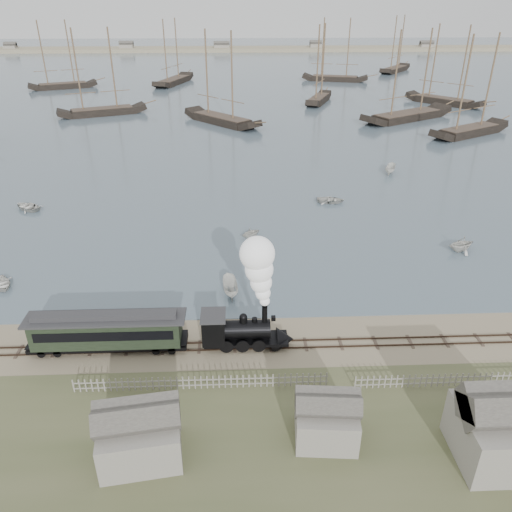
{
  "coord_description": "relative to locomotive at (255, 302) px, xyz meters",
  "views": [
    {
      "loc": [
        -3.62,
        -35.8,
        26.33
      ],
      "look_at": [
        -1.82,
        7.71,
        3.5
      ],
      "focal_mm": 35.0,
      "sensor_mm": 36.0,
      "label": 1
    }
  ],
  "objects": [
    {
      "name": "picket_fence_east",
      "position": [
        14.77,
        -5.5,
        -4.43
      ],
      "size": [
        15.0,
        0.1,
        1.2
      ],
      "primitive_type": null,
      "color": "gray",
      "rests_on": "ground"
    },
    {
      "name": "rowboat_4",
      "position": [
        24.42,
        16.6,
        -3.47
      ],
      "size": [
        3.92,
        4.2,
        1.8
      ],
      "primitive_type": "imported",
      "rotation": [
        0.0,
        0.0,
        5.05
      ],
      "color": "silver",
      "rests_on": "harbor_water"
    },
    {
      "name": "rowboat_0",
      "position": [
        -25.33,
        10.57,
        -4.01
      ],
      "size": [
        4.34,
        4.07,
        0.73
      ],
      "primitive_type": "imported",
      "rotation": [
        0.0,
        0.0,
        0.59
      ],
      "color": "silver",
      "rests_on": "harbor_water"
    },
    {
      "name": "locomotive",
      "position": [
        0.0,
        0.0,
        0.0
      ],
      "size": [
        7.71,
        2.88,
        9.61
      ],
      "color": "black",
      "rests_on": "ground"
    },
    {
      "name": "picket_fence_west",
      "position": [
        -4.23,
        -5.0,
        -4.43
      ],
      "size": [
        19.0,
        0.1,
        1.2
      ],
      "primitive_type": null,
      "color": "gray",
      "rests_on": "ground"
    },
    {
      "name": "schooner_9",
      "position": [
        60.55,
        167.14,
        5.63
      ],
      "size": [
        16.9,
        20.2,
        20.0
      ],
      "primitive_type": null,
      "rotation": [
        0.0,
        0.0,
        0.93
      ],
      "color": "black",
      "rests_on": "harbor_water"
    },
    {
      "name": "schooner_10",
      "position": [
        47.98,
        69.56,
        5.63
      ],
      "size": [
        20.55,
        14.68,
        20.0
      ],
      "primitive_type": null,
      "rotation": [
        0.0,
        0.0,
        0.52
      ],
      "color": "black",
      "rests_on": "harbor_water"
    },
    {
      "name": "schooner_6",
      "position": [
        -55.51,
        133.09,
        5.63
      ],
      "size": [
        20.84,
        12.22,
        20.0
      ],
      "primitive_type": null,
      "rotation": [
        0.0,
        0.0,
        0.39
      ],
      "color": "black",
      "rests_on": "harbor_water"
    },
    {
      "name": "schooner_5",
      "position": [
        55.26,
        102.96,
        5.63
      ],
      "size": [
        18.04,
        19.29,
        20.0
      ],
      "primitive_type": null,
      "rotation": [
        0.0,
        0.0,
        -0.84
      ],
      "color": "black",
      "rests_on": "harbor_water"
    },
    {
      "name": "rowboat_3",
      "position": [
        12.02,
        32.28,
        -3.96
      ],
      "size": [
        3.37,
        4.31,
        0.82
      ],
      "primitive_type": "imported",
      "rotation": [
        0.0,
        0.0,
        1.42
      ],
      "color": "silver",
      "rests_on": "harbor_water"
    },
    {
      "name": "far_spit",
      "position": [
        2.27,
        252.0,
        -4.43
      ],
      "size": [
        500.0,
        20.0,
        1.8
      ],
      "primitive_type": "cube",
      "color": "tan",
      "rests_on": "ground"
    },
    {
      "name": "rowboat_1",
      "position": [
        0.3,
        21.08,
        -3.67
      ],
      "size": [
        3.4,
        3.49,
        1.4
      ],
      "primitive_type": "imported",
      "rotation": [
        0.0,
        0.0,
        2.19
      ],
      "color": "silver",
      "rests_on": "harbor_water"
    },
    {
      "name": "shed_mid",
      "position": [
        4.27,
        -10.0,
        -4.43
      ],
      "size": [
        4.0,
        3.5,
        3.6
      ],
      "primitive_type": null,
      "color": "gray",
      "rests_on": "ground"
    },
    {
      "name": "schooner_7",
      "position": [
        -21.54,
        141.41,
        5.63
      ],
      "size": [
        12.44,
        24.58,
        20.0
      ],
      "primitive_type": null,
      "rotation": [
        0.0,
        0.0,
        1.27
      ],
      "color": "black",
      "rests_on": "harbor_water"
    },
    {
      "name": "schooner_3",
      "position": [
        21.7,
        106.41,
        5.63
      ],
      "size": [
        10.12,
        17.45,
        20.0
      ],
      "primitive_type": null,
      "rotation": [
        0.0,
        0.0,
        1.19
      ],
      "color": "black",
      "rests_on": "harbor_water"
    },
    {
      "name": "schooner_1",
      "position": [
        -33.97,
        92.9,
        5.63
      ],
      "size": [
        21.44,
        12.53,
        20.0
      ],
      "primitive_type": null,
      "rotation": [
        0.0,
        0.0,
        0.39
      ],
      "color": "black",
      "rests_on": "harbor_water"
    },
    {
      "name": "shed_left",
      "position": [
        -7.73,
        -11.0,
        -4.43
      ],
      "size": [
        5.0,
        4.0,
        4.1
      ],
      "primitive_type": null,
      "color": "gray",
      "rests_on": "ground"
    },
    {
      "name": "shed_right",
      "position": [
        15.27,
        -12.0,
        -4.43
      ],
      "size": [
        6.0,
        5.0,
        5.1
      ],
      "primitive_type": null,
      "color": "gray",
      "rests_on": "ground"
    },
    {
      "name": "beached_dinghy",
      "position": [
        -10.29,
        3.28,
        -4.02
      ],
      "size": [
        4.14,
        4.78,
        0.83
      ],
      "primitive_type": "imported",
      "rotation": [
        0.0,
        0.0,
        1.19
      ],
      "color": "silver",
      "rests_on": "ground"
    },
    {
      "name": "schooner_8",
      "position": [
        33.15,
        144.98,
        5.63
      ],
      "size": [
        22.64,
        11.04,
        20.0
      ],
      "primitive_type": null,
      "rotation": [
        0.0,
        0.0,
        -0.28
      ],
      "color": "black",
      "rests_on": "harbor_water"
    },
    {
      "name": "ground",
      "position": [
        2.27,
        2.0,
        -4.43
      ],
      "size": [
        600.0,
        600.0,
        0.0
      ],
      "primitive_type": "plane",
      "color": "tan",
      "rests_on": "ground"
    },
    {
      "name": "passenger_coach",
      "position": [
        -12.18,
        0.0,
        -2.43
      ],
      "size": [
        12.96,
        2.5,
        3.15
      ],
      "color": "black",
      "rests_on": "ground"
    },
    {
      "name": "harbor_water",
      "position": [
        2.27,
        172.0,
        -4.4
      ],
      "size": [
        600.0,
        336.0,
        0.06
      ],
      "primitive_type": "cube",
      "color": "#445562",
      "rests_on": "ground"
    },
    {
      "name": "schooner_4",
      "position": [
        39.39,
        84.66,
        5.63
      ],
      "size": [
        25.51,
        18.58,
        20.0
      ],
      "primitive_type": null,
      "rotation": [
        0.0,
        0.0,
        0.54
      ],
      "color": "black",
      "rests_on": "harbor_water"
    },
    {
      "name": "rowboat_2",
      "position": [
        -2.16,
        8.25,
        -3.64
      ],
      "size": [
        3.92,
        1.86,
        1.46
      ],
      "primitive_type": "imported",
      "rotation": [
        0.0,
        0.0,
        3.26
      ],
      "color": "silver",
      "rests_on": "harbor_water"
    },
    {
      "name": "rowboat_5",
      "position": [
        24.13,
        44.86,
        -3.64
      ],
      "size": [
        4.01,
        2.93,
        1.46
      ],
      "primitive_type": "imported",
      "rotation": [
        0.0,
        0.0,
        2.69
      ],
      "color": "silver",
      "rests_on": "harbor_water"
    },
    {
      "name": "rowboat_6",
      "position": [
        -30.23,
        31.51,
        -3.94
      ],
      "size": [
        4.82,
        5.15,
        0.87
      ],
      "primitive_type": "imported",
      "rotation": [
        0.0,
        0.0,
        4.12
      ],
      "color": "silver",
      "rests_on": "harbor_water"
    },
    {
      "name": "schooner_2",
      "position": [
        -4.45,
        82.54,
        5.63
      ],
      "size": [
        18.78,
        20.07,
        20.0
      ],
      "primitive_type": null,
      "rotation": [
        0.0,
        0.0,
        -0.84
      ],
      "color": "black",
      "rests_on": "harbor_water"
    },
    {
      "name": "rail_track",
      "position": [
        2.27,
        0.0,
        -4.39
      ],
      "size": [
        120.0,
        1.8,
        0.16
      ],
      "color": "#35261D",
      "rests_on": "ground"
    }
  ]
}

